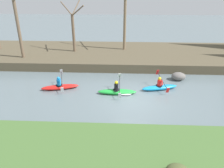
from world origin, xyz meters
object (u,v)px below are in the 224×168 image
at_px(boulder_midstream, 178,76).
at_px(kayaker_lead, 160,87).
at_px(kayaker_trailing, 60,86).
at_px(kayaker_middle, 119,91).

bearing_deg(boulder_midstream, kayaker_lead, -133.38).
bearing_deg(kayaker_lead, kayaker_trailing, 166.96).
height_order(kayaker_middle, kayaker_trailing, same).
bearing_deg(kayaker_trailing, boulder_midstream, -1.37).
height_order(kayaker_lead, kayaker_middle, same).
relative_size(kayaker_lead, kayaker_trailing, 1.00).
bearing_deg(kayaker_lead, kayaker_middle, -179.33).
bearing_deg(kayaker_trailing, kayaker_lead, -12.45).
bearing_deg(boulder_midstream, kayaker_middle, -150.36).
xyz_separation_m(kayaker_lead, kayaker_trailing, (-7.35, -0.27, 0.00)).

